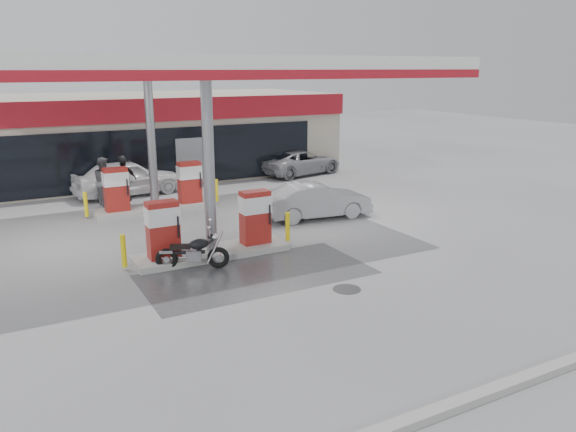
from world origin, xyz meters
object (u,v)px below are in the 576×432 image
at_px(pump_island_far, 154,193).
at_px(parked_car_right, 300,162).
at_px(parked_motorcycle, 194,253).
at_px(biker_walking, 124,180).
at_px(pump_island_near, 211,232).
at_px(attendant, 104,181).
at_px(hatchback_silver, 317,200).
at_px(sedan_white, 127,178).

bearing_deg(pump_island_far, parked_car_right, 24.83).
xyz_separation_m(parked_motorcycle, biker_walking, (0.18, 9.01, 0.43)).
relative_size(pump_island_near, attendant, 2.68).
bearing_deg(hatchback_silver, biker_walking, 49.98).
relative_size(hatchback_silver, biker_walking, 2.22).
height_order(attendant, hatchback_silver, attendant).
xyz_separation_m(pump_island_far, parked_car_right, (8.64, 4.00, -0.09)).
height_order(hatchback_silver, biker_walking, biker_walking).
relative_size(pump_island_near, parked_motorcycle, 2.73).
bearing_deg(attendant, pump_island_far, -145.57).
height_order(hatchback_silver, parked_car_right, hatchback_silver).
xyz_separation_m(pump_island_near, biker_walking, (-0.64, 8.20, 0.17)).
height_order(attendant, parked_car_right, attendant).
bearing_deg(hatchback_silver, pump_island_far, 59.46).
bearing_deg(biker_walking, sedan_white, 64.88).
distance_m(parked_motorcycle, attendant, 8.70).
distance_m(pump_island_far, parked_motorcycle, 6.87).
bearing_deg(hatchback_silver, parked_car_right, -18.39).
height_order(pump_island_far, biker_walking, pump_island_far).
relative_size(pump_island_far, hatchback_silver, 1.32).
height_order(pump_island_near, biker_walking, pump_island_near).
distance_m(attendant, biker_walking, 0.91).
bearing_deg(pump_island_far, biker_walking, 106.25).
bearing_deg(pump_island_near, attendant, 100.66).
xyz_separation_m(pump_island_far, parked_motorcycle, (-0.82, -6.81, -0.26)).
relative_size(pump_island_near, hatchback_silver, 1.32).
xyz_separation_m(pump_island_far, biker_walking, (-0.64, 2.20, 0.17)).
bearing_deg(biker_walking, attendant, -162.01).
relative_size(parked_motorcycle, biker_walking, 1.07).
distance_m(attendant, hatchback_silver, 8.52).
xyz_separation_m(parked_car_right, biker_walking, (-9.29, -1.80, 0.26)).
bearing_deg(parked_motorcycle, pump_island_near, 67.64).
distance_m(parked_motorcycle, parked_car_right, 14.37).
bearing_deg(pump_island_far, attendant, 128.65).
bearing_deg(attendant, sedan_white, -45.87).
distance_m(pump_island_far, sedan_white, 3.21).
height_order(parked_motorcycle, sedan_white, sedan_white).
bearing_deg(biker_walking, hatchback_silver, -52.21).
bearing_deg(biker_walking, pump_island_far, -78.68).
height_order(pump_island_far, parked_car_right, pump_island_far).
bearing_deg(pump_island_near, sedan_white, 91.70).
distance_m(pump_island_far, attendant, 2.38).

